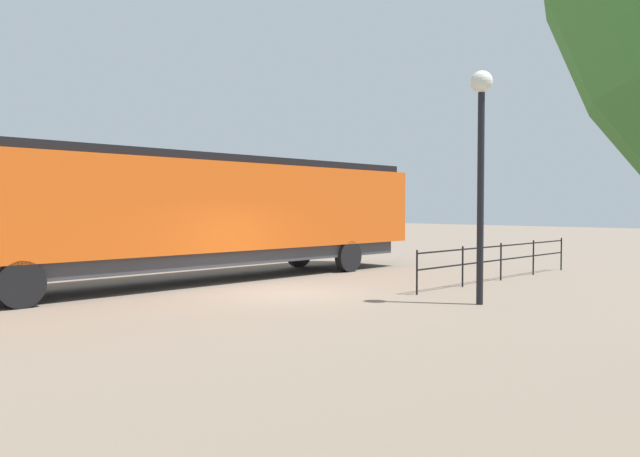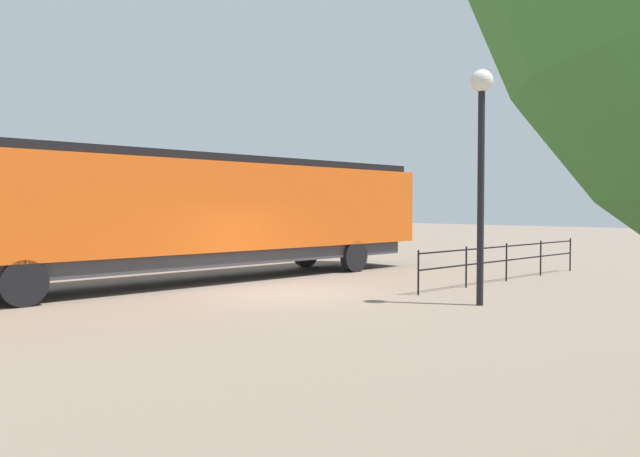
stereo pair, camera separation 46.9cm
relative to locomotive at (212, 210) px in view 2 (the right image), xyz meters
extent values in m
plane|color=#756656|center=(3.77, -0.10, -2.21)|extent=(120.00, 120.00, 0.00)
cube|color=#D15114|center=(0.00, -0.46, 0.12)|extent=(2.89, 17.42, 2.65)
cube|color=black|center=(0.00, 7.25, -0.28)|extent=(2.77, 2.01, 1.85)
cube|color=black|center=(0.00, -0.46, 1.56)|extent=(2.60, 16.72, 0.24)
cube|color=#38383D|center=(0.00, -0.46, -1.43)|extent=(2.60, 16.03, 0.45)
cylinder|color=black|center=(-1.29, 5.12, -1.66)|extent=(0.30, 1.10, 1.10)
cylinder|color=black|center=(1.29, 5.12, -1.66)|extent=(0.30, 1.10, 1.10)
cylinder|color=black|center=(1.29, -6.03, -1.66)|extent=(0.30, 1.10, 1.10)
cylinder|color=black|center=(8.45, 1.86, 0.34)|extent=(0.16, 0.16, 5.09)
sphere|color=silver|center=(8.45, 1.86, 3.04)|extent=(0.52, 0.52, 0.52)
cube|color=black|center=(6.43, 6.60, -1.12)|extent=(0.04, 8.92, 0.04)
cube|color=black|center=(6.43, 6.60, -1.56)|extent=(0.04, 8.92, 0.04)
cylinder|color=black|center=(6.43, 2.14, -1.61)|extent=(0.05, 0.05, 1.18)
cylinder|color=black|center=(6.43, 4.37, -1.61)|extent=(0.05, 0.05, 1.18)
cylinder|color=black|center=(6.43, 6.60, -1.61)|extent=(0.05, 0.05, 1.18)
cylinder|color=black|center=(6.43, 8.83, -1.61)|extent=(0.05, 0.05, 1.18)
cylinder|color=black|center=(6.43, 11.06, -1.61)|extent=(0.05, 0.05, 1.18)
camera|label=1|loc=(15.99, -11.10, 0.11)|focal=34.52mm
camera|label=2|loc=(16.32, -10.77, 0.11)|focal=34.52mm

